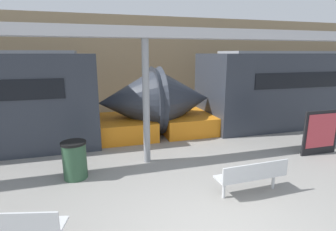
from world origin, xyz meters
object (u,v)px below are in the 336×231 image
object	(u,v)px
bench_far	(10,226)
poster_board	(321,132)
support_column_near	(146,103)
bench_near	(252,174)
trash_bin	(75,160)

from	to	relation	value
bench_far	poster_board	distance (m)	8.37
support_column_near	bench_far	bearing A→B (deg)	-133.09
bench_near	trash_bin	world-z (taller)	trash_bin
bench_near	poster_board	distance (m)	3.79
bench_near	bench_far	distance (m)	4.68
bench_far	support_column_near	distance (m)	4.27
bench_near	poster_board	size ratio (longest dim) A/B	1.17
bench_far	support_column_near	size ratio (longest dim) A/B	0.47
trash_bin	support_column_near	size ratio (longest dim) A/B	0.28
bench_far	poster_board	size ratio (longest dim) A/B	1.18
trash_bin	poster_board	distance (m)	7.30
support_column_near	bench_near	bearing A→B (deg)	-53.13
bench_near	support_column_near	size ratio (longest dim) A/B	0.47
poster_board	support_column_near	bearing A→B (deg)	169.98
trash_bin	poster_board	size ratio (longest dim) A/B	0.69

